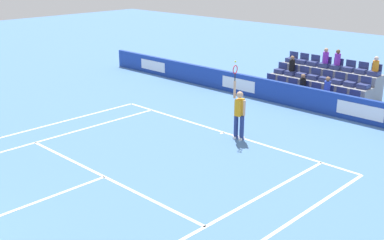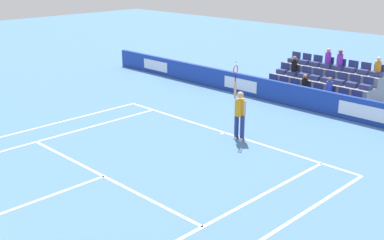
{
  "view_description": "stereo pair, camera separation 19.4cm",
  "coord_description": "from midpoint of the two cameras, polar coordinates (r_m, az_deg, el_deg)",
  "views": [
    {
      "loc": [
        -11.16,
        1.32,
        6.2
      ],
      "look_at": [
        -0.41,
        -9.74,
        1.1
      ],
      "focal_mm": 45.6,
      "sensor_mm": 36.0,
      "label": 1
    },
    {
      "loc": [
        -11.3,
        1.19,
        6.2
      ],
      "look_at": [
        -0.41,
        -9.74,
        1.1
      ],
      "focal_mm": 45.6,
      "sensor_mm": 36.0,
      "label": 2
    }
  ],
  "objects": [
    {
      "name": "line_baseline",
      "position": [
        18.37,
        4.12,
        -1.47
      ],
      "size": [
        10.97,
        0.1,
        0.01
      ],
      "primitive_type": "cube",
      "color": "white",
      "rests_on": "ground"
    },
    {
      "name": "line_service",
      "position": [
        14.94,
        -9.91,
        -6.5
      ],
      "size": [
        8.23,
        0.1,
        0.01
      ],
      "primitive_type": "cube",
      "color": "white",
      "rests_on": "ground"
    },
    {
      "name": "line_centre_service",
      "position": [
        13.58,
        -21.11,
        -10.2
      ],
      "size": [
        0.1,
        6.4,
        0.01
      ],
      "primitive_type": "cube",
      "color": "white",
      "rests_on": "ground"
    },
    {
      "name": "line_singles_sideline_left",
      "position": [
        18.05,
        -18.73,
        -2.8
      ],
      "size": [
        0.1,
        11.89,
        0.01
      ],
      "primitive_type": "cube",
      "color": "white",
      "rests_on": "ground"
    },
    {
      "name": "line_singles_sideline_right",
      "position": [
        11.87,
        0.19,
        -13.18
      ],
      "size": [
        0.1,
        11.89,
        0.01
      ],
      "primitive_type": "cube",
      "color": "white",
      "rests_on": "ground"
    },
    {
      "name": "line_doubles_sideline_left",
      "position": [
        19.23,
        -20.59,
        -1.72
      ],
      "size": [
        0.1,
        11.89,
        0.01
      ],
      "primitive_type": "cube",
      "color": "white",
      "rests_on": "ground"
    },
    {
      "name": "line_centre_mark",
      "position": [
        18.3,
        3.92,
        -1.54
      ],
      "size": [
        0.1,
        0.2,
        0.01
      ],
      "primitive_type": "cube",
      "color": "white",
      "rests_on": "ground"
    },
    {
      "name": "sponsor_barrier",
      "position": [
        21.89,
        12.35,
        2.75
      ],
      "size": [
        24.73,
        0.22,
        0.98
      ],
      "color": "#193899",
      "rests_on": "ground"
    },
    {
      "name": "tennis_player",
      "position": [
        17.45,
        5.91,
        0.83
      ],
      "size": [
        0.53,
        0.39,
        2.85
      ],
      "color": "navy",
      "rests_on": "ground"
    },
    {
      "name": "stadium_stand",
      "position": [
        23.8,
        15.41,
        3.9
      ],
      "size": [
        4.96,
        2.85,
        2.2
      ],
      "color": "gray",
      "rests_on": "ground"
    }
  ]
}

